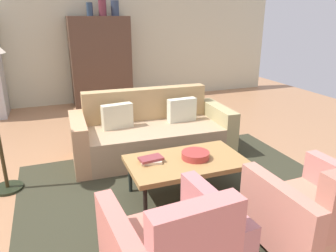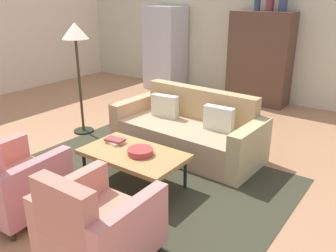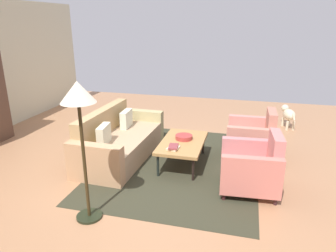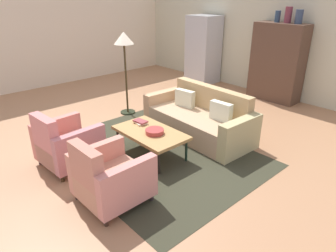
{
  "view_description": "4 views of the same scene",
  "coord_description": "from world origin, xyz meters",
  "views": [
    {
      "loc": [
        -0.72,
        -3.4,
        1.84
      ],
      "look_at": [
        0.42,
        -0.4,
        0.72
      ],
      "focal_mm": 34.35,
      "sensor_mm": 36.0,
      "label": 1
    },
    {
      "loc": [
        2.99,
        -3.4,
        2.12
      ],
      "look_at": [
        0.78,
        -0.33,
        0.69
      ],
      "focal_mm": 37.84,
      "sensor_mm": 36.0,
      "label": 2
    },
    {
      "loc": [
        -4.22,
        -1.63,
        2.33
      ],
      "look_at": [
        0.69,
        -0.36,
        0.61
      ],
      "focal_mm": 33.06,
      "sensor_mm": 36.0,
      "label": 3
    },
    {
      "loc": [
        3.97,
        -3.4,
        2.47
      ],
      "look_at": [
        0.76,
        -0.5,
        0.54
      ],
      "focal_mm": 32.68,
      "sensor_mm": 36.0,
      "label": 4
    }
  ],
  "objects": [
    {
      "name": "refrigerator",
      "position": [
        -1.89,
        3.25,
        0.93
      ],
      "size": [
        0.8,
        0.73,
        1.85
      ],
      "color": "#B7BABF",
      "rests_on": "ground"
    },
    {
      "name": "book_stack",
      "position": [
        0.17,
        -0.59,
        0.44
      ],
      "size": [
        0.25,
        0.2,
        0.05
      ],
      "color": "beige",
      "rests_on": "coffee_table"
    },
    {
      "name": "vase_small",
      "position": [
        0.71,
        3.35,
        1.95
      ],
      "size": [
        0.16,
        0.16,
        0.29
      ],
      "primitive_type": "cylinder",
      "color": "#2F3C54",
      "rests_on": "cabinet"
    },
    {
      "name": "wall_back",
      "position": [
        0.0,
        3.7,
        1.4
      ],
      "size": [
        9.04,
        0.12,
        2.8
      ],
      "primitive_type": "cube",
      "color": "beige",
      "rests_on": "ground"
    },
    {
      "name": "armchair_left",
      "position": [
        -0.07,
        -1.83,
        0.34
      ],
      "size": [
        0.86,
        0.86,
        0.88
      ],
      "rotation": [
        0.0,
        0.0,
        0.07
      ],
      "color": "#39191A",
      "rests_on": "ground"
    },
    {
      "name": "floor_lamp",
      "position": [
        -1.27,
        0.15,
        1.44
      ],
      "size": [
        0.4,
        0.4,
        1.72
      ],
      "color": "black",
      "rests_on": "ground"
    },
    {
      "name": "cabinet",
      "position": [
        0.36,
        3.36,
        0.9
      ],
      "size": [
        1.2,
        0.51,
        1.8
      ],
      "color": "#4F3729",
      "rests_on": "ground"
    },
    {
      "name": "armchair_right",
      "position": [
        1.12,
        -1.83,
        0.34
      ],
      "size": [
        0.81,
        0.81,
        0.88
      ],
      "rotation": [
        0.0,
        0.0,
        0.02
      ],
      "color": "#381C1A",
      "rests_on": "ground"
    },
    {
      "name": "coffee_table",
      "position": [
        0.52,
        -0.66,
        0.38
      ],
      "size": [
        1.2,
        0.7,
        0.42
      ],
      "color": "black",
      "rests_on": "ground"
    },
    {
      "name": "area_rug",
      "position": [
        0.52,
        -0.61,
        0.0
      ],
      "size": [
        3.4,
        2.6,
        0.01
      ],
      "primitive_type": "cube",
      "color": "#343324",
      "rests_on": "ground"
    },
    {
      "name": "ground_plane",
      "position": [
        0.0,
        0.0,
        0.0
      ],
      "size": [
        10.85,
        10.85,
        0.0
      ],
      "primitive_type": "plane",
      "color": "#AB7853"
    },
    {
      "name": "couch",
      "position": [
        0.53,
        0.53,
        0.29
      ],
      "size": [
        2.13,
        0.97,
        0.86
      ],
      "rotation": [
        0.0,
        0.0,
        3.11
      ],
      "color": "tan",
      "rests_on": "ground"
    },
    {
      "name": "fruit_bowl",
      "position": [
        0.63,
        -0.66,
        0.45
      ],
      "size": [
        0.29,
        0.29,
        0.07
      ],
      "primitive_type": "cylinder",
      "color": "#A93734",
      "rests_on": "coffee_table"
    },
    {
      "name": "vase_tall",
      "position": [
        0.21,
        3.35,
        1.93
      ],
      "size": [
        0.12,
        0.12,
        0.25
      ],
      "primitive_type": "cylinder",
      "color": "#293B53",
      "rests_on": "cabinet"
    },
    {
      "name": "vase_round",
      "position": [
        0.46,
        3.35,
        1.97
      ],
      "size": [
        0.15,
        0.15,
        0.35
      ],
      "primitive_type": "cylinder",
      "color": "brown",
      "rests_on": "cabinet"
    }
  ]
}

